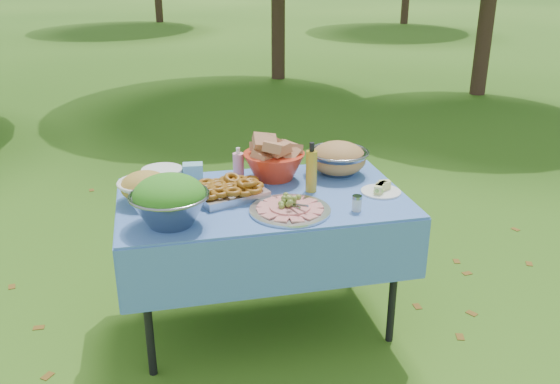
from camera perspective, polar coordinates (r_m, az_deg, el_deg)
The scene contains 14 objects.
ground at distance 3.42m, azimuth -1.56°, elevation -12.29°, with size 80.00×80.00×0.00m, color #173E0B.
picnic_table at distance 3.22m, azimuth -1.63°, elevation -6.68°, with size 1.46×0.86×0.76m, color #82ADFA.
salad_bowl at distance 2.74m, azimuth -10.59°, elevation -0.78°, with size 0.36×0.36×0.24m, color gray, non-canonical shape.
pasta_bowl_white at distance 3.05m, azimuth -12.86°, elevation 0.54°, with size 0.27×0.27×0.15m, color white, non-canonical shape.
plate_stack at distance 3.28m, azimuth -11.27°, elevation 1.54°, with size 0.22×0.22×0.08m, color white.
wipes_box at distance 3.28m, azimuth -8.37°, elevation 1.88°, with size 0.11×0.08×0.10m, color #80C4DA.
sanitizer_bottle at distance 3.28m, azimuth -4.03°, elevation 2.82°, with size 0.06×0.06×0.17m, color pink.
bread_bowl at distance 3.26m, azimuth -0.57°, elevation 3.20°, with size 0.34×0.34×0.23m, color red, non-canonical shape.
pasta_bowl_steel at distance 3.36m, azimuth 5.62°, elevation 3.31°, with size 0.34×0.34×0.18m, color gray, non-canonical shape.
fried_tray at distance 3.03m, azimuth -4.82°, elevation 0.16°, with size 0.34×0.24×0.08m, color silver.
charcuterie_platter at distance 2.85m, azimuth 0.97°, elevation -1.06°, with size 0.40×0.40×0.09m, color silver.
oil_bottle at distance 3.07m, azimuth 3.05°, elevation 2.40°, with size 0.06×0.06×0.27m, color gold.
cheese_plate at distance 3.13m, azimuth 9.71°, elevation 0.44°, with size 0.21×0.21×0.06m, color white.
shaker at distance 2.89m, azimuth 7.41°, elevation -1.08°, with size 0.05×0.05×0.08m, color silver.
Camera 1 is at (-0.53, -2.77, 1.92)m, focal length 38.00 mm.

